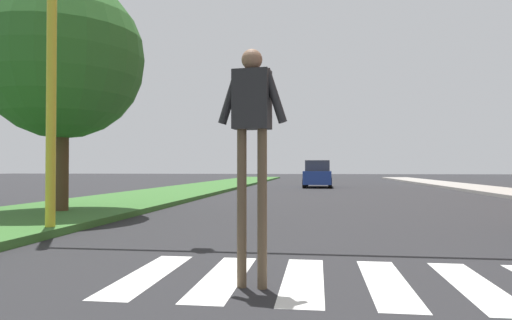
{
  "coord_description": "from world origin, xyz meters",
  "views": [
    {
      "loc": [
        -0.74,
        3.26,
        1.24
      ],
      "look_at": [
        -3.01,
        20.11,
        1.54
      ],
      "focal_mm": 32.15,
      "sensor_mm": 36.0,
      "label": 1
    }
  ],
  "objects": [
    {
      "name": "pedestrian_performer",
      "position": [
        -1.42,
        7.98,
        1.66
      ],
      "size": [
        0.75,
        0.28,
        2.49
      ],
      "color": "brown",
      "rests_on": "ground_plane"
    },
    {
      "name": "median_strip",
      "position": [
        -7.54,
        28.0,
        0.07
      ],
      "size": [
        4.3,
        64.0,
        0.15
      ],
      "primitive_type": "cube",
      "color": "#386B2D",
      "rests_on": "ground_plane"
    },
    {
      "name": "sidewalk_right",
      "position": [
        8.4,
        28.0,
        0.07
      ],
      "size": [
        3.0,
        64.0,
        0.15
      ],
      "primitive_type": "cube",
      "color": "#9E9991",
      "rests_on": "ground_plane"
    },
    {
      "name": "crosswalk",
      "position": [
        0.0,
        8.41,
        0.0
      ],
      "size": [
        5.85,
        2.2,
        0.01
      ],
      "color": "silver",
      "rests_on": "ground_plane"
    },
    {
      "name": "tree_mid",
      "position": [
        -7.29,
        14.28,
        4.08
      ],
      "size": [
        4.18,
        4.18,
        6.03
      ],
      "color": "#4C3823",
      "rests_on": "median_strip"
    },
    {
      "name": "ground_plane",
      "position": [
        0.0,
        30.0,
        0.0
      ],
      "size": [
        140.0,
        140.0,
        0.0
      ],
      "primitive_type": "plane",
      "color": "#262628"
    },
    {
      "name": "sedan_midblock",
      "position": [
        -0.75,
        33.13,
        0.8
      ],
      "size": [
        1.87,
        4.07,
        1.73
      ],
      "color": "navy",
      "rests_on": "ground_plane"
    }
  ]
}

